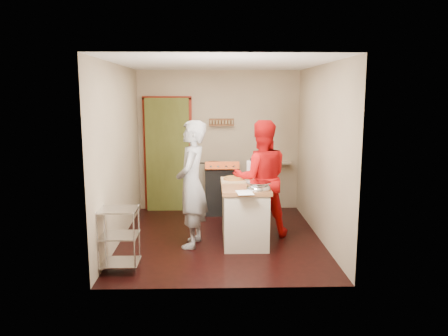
{
  "coord_description": "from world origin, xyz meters",
  "views": [
    {
      "loc": [
        -0.12,
        -6.4,
        2.18
      ],
      "look_at": [
        0.05,
        0.0,
        1.08
      ],
      "focal_mm": 35.0,
      "sensor_mm": 36.0,
      "label": 1
    }
  ],
  "objects_px": {
    "wire_shelving": "(119,236)",
    "person_stripe": "(192,184)",
    "stove": "(222,189)",
    "island": "(245,211)",
    "person_red": "(261,178)"
  },
  "relations": [
    {
      "from": "wire_shelving",
      "to": "person_stripe",
      "type": "bearing_deg",
      "value": 45.66
    },
    {
      "from": "stove",
      "to": "island",
      "type": "bearing_deg",
      "value": -78.94
    },
    {
      "from": "wire_shelving",
      "to": "person_red",
      "type": "bearing_deg",
      "value": 35.16
    },
    {
      "from": "stove",
      "to": "person_stripe",
      "type": "relative_size",
      "value": 0.55
    },
    {
      "from": "wire_shelving",
      "to": "person_red",
      "type": "xyz_separation_m",
      "value": [
        1.9,
        1.34,
        0.46
      ]
    },
    {
      "from": "wire_shelving",
      "to": "person_red",
      "type": "height_order",
      "value": "person_red"
    },
    {
      "from": "island",
      "to": "person_red",
      "type": "distance_m",
      "value": 0.58
    },
    {
      "from": "person_stripe",
      "to": "island",
      "type": "bearing_deg",
      "value": 111.39
    },
    {
      "from": "wire_shelving",
      "to": "person_stripe",
      "type": "distance_m",
      "value": 1.32
    },
    {
      "from": "stove",
      "to": "wire_shelving",
      "type": "relative_size",
      "value": 1.26
    },
    {
      "from": "wire_shelving",
      "to": "person_red",
      "type": "relative_size",
      "value": 0.45
    },
    {
      "from": "stove",
      "to": "person_red",
      "type": "bearing_deg",
      "value": -65.77
    },
    {
      "from": "wire_shelving",
      "to": "island",
      "type": "height_order",
      "value": "island"
    },
    {
      "from": "person_stripe",
      "to": "person_red",
      "type": "height_order",
      "value": "person_stripe"
    },
    {
      "from": "island",
      "to": "person_red",
      "type": "height_order",
      "value": "person_red"
    }
  ]
}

